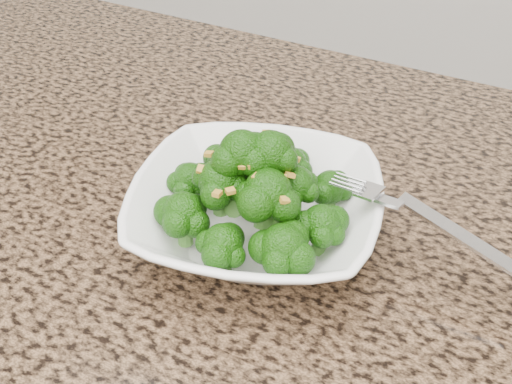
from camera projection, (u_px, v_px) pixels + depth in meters
The scene contains 5 objects.
granite_counter at pixel (110, 291), 0.56m from camera, with size 1.64×1.04×0.03m, color brown.
bowl at pixel (256, 212), 0.58m from camera, with size 0.22×0.22×0.06m, color white.
broccoli_pile at pixel (256, 154), 0.54m from camera, with size 0.20×0.20×0.07m, color #184F09, non-canonical shape.
garlic_topping at pixel (256, 114), 0.52m from camera, with size 0.12×0.12×0.01m, color gold, non-canonical shape.
fork at pixel (394, 203), 0.53m from camera, with size 0.19×0.03×0.01m, color silver, non-canonical shape.
Camera 1 is at (0.30, 0.01, 1.29)m, focal length 45.00 mm.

